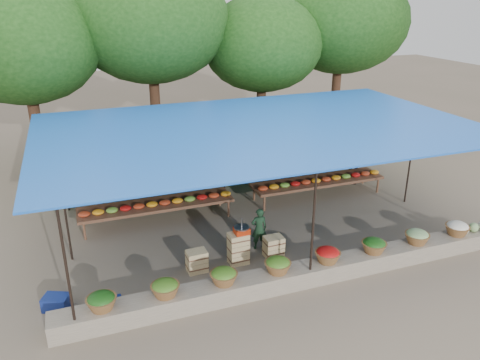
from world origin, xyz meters
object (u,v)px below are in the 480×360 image
object	(u,v)px
vendor_seated	(259,229)
blue_crate_back	(56,303)
blue_crate_front	(109,309)
crate_counter	(237,251)
weighing_scale	(242,230)

from	to	relation	value
vendor_seated	blue_crate_back	distance (m)	4.81
blue_crate_front	blue_crate_back	world-z (taller)	blue_crate_front
blue_crate_back	blue_crate_front	bearing A→B (deg)	-7.47
crate_counter	weighing_scale	size ratio (longest dim) A/B	6.25
weighing_scale	crate_counter	bearing A→B (deg)	180.00
crate_counter	vendor_seated	size ratio (longest dim) A/B	2.19
crate_counter	blue_crate_front	bearing A→B (deg)	-162.15
crate_counter	blue_crate_front	xyz separation A→B (m)	(-3.01, -0.97, -0.15)
crate_counter	vendor_seated	bearing A→B (deg)	32.54
crate_counter	blue_crate_front	distance (m)	3.16
crate_counter	blue_crate_back	distance (m)	4.00
crate_counter	blue_crate_front	world-z (taller)	crate_counter
weighing_scale	vendor_seated	bearing A→B (deg)	36.85
crate_counter	blue_crate_front	size ratio (longest dim) A/B	4.37
blue_crate_front	blue_crate_back	size ratio (longest dim) A/B	1.10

